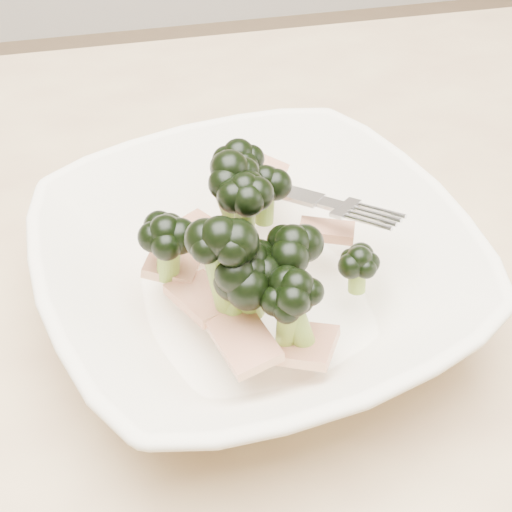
# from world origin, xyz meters

# --- Properties ---
(dining_table) EXTENTS (1.20, 0.80, 0.75)m
(dining_table) POSITION_xyz_m (0.00, 0.00, 0.65)
(dining_table) COLOR tan
(dining_table) RESTS_ON ground
(broccoli_dish) EXTENTS (0.34, 0.34, 0.13)m
(broccoli_dish) POSITION_xyz_m (0.07, -0.02, 0.79)
(broccoli_dish) COLOR #F3E8CE
(broccoli_dish) RESTS_ON dining_table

